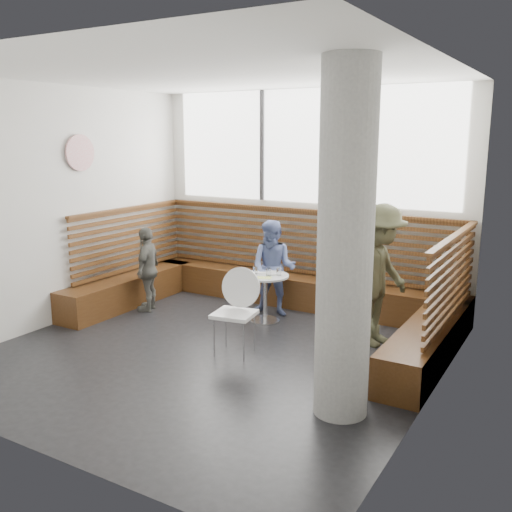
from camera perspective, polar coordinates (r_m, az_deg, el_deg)
The scene contains 15 objects.
room at distance 6.47m, azimuth -4.47°, elevation 3.62°, with size 5.00×5.00×3.20m.
booth at distance 8.20m, azimuth 2.74°, elevation -3.08°, with size 5.00×2.50×1.44m.
concrete_column at distance 5.07m, azimuth 8.92°, elevation 1.16°, with size 0.50×0.50×3.20m, color gray.
wall_art at distance 8.33m, azimuth -17.19°, elevation 9.84°, with size 0.50×0.50×0.03m, color white.
cafe_table at distance 7.85m, azimuth 0.94°, elevation -3.23°, with size 0.65×0.65×0.67m.
cafe_chair at distance 6.72m, azimuth -1.82°, elevation -4.84°, with size 0.48×0.47×1.01m.
adult_man at distance 7.07m, azimuth 12.18°, elevation -1.91°, with size 1.13×0.65×1.74m, color #464830.
child_back at distance 8.09m, azimuth 1.76°, elevation -1.25°, with size 0.67×0.52×1.37m, color #5E6EA4.
child_left at distance 8.48m, azimuth -10.78°, elevation -1.28°, with size 0.73×0.30×1.24m, color #616058.
plate_near at distance 7.91m, azimuth 0.39°, elevation -1.65°, with size 0.19×0.19×0.01m, color white.
plate_far at distance 7.85m, azimuth 1.78°, elevation -1.75°, with size 0.20×0.20×0.01m, color white.
glass_left at distance 7.83m, azimuth -0.09°, elevation -1.46°, with size 0.07×0.07×0.10m, color white.
glass_mid at distance 7.73m, azimuth 1.27°, elevation -1.62°, with size 0.07×0.07×0.11m, color white.
glass_right at distance 7.76m, azimuth 2.30°, elevation -1.59°, with size 0.07×0.07×0.10m, color white.
menu_card at distance 7.64m, azimuth 0.81°, elevation -2.18°, with size 0.20×0.14×0.00m, color #A5C64C.
Camera 1 is at (3.66, -5.25, 2.55)m, focal length 40.00 mm.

